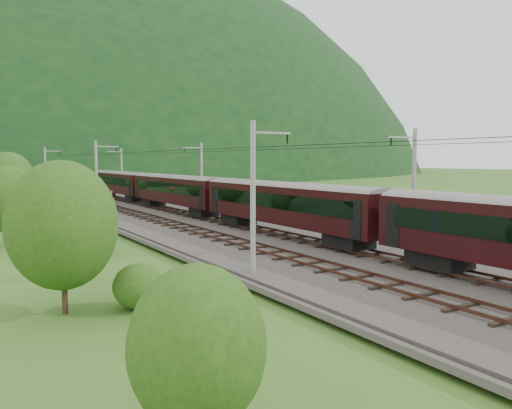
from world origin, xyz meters
TOP-DOWN VIEW (x-y plane):
  - ground at (0.00, 0.00)m, footprint 600.00×600.00m
  - railbed at (0.00, 10.00)m, footprint 14.00×220.00m
  - track_left at (-2.40, 10.00)m, footprint 2.40×220.00m
  - track_right at (2.40, 10.00)m, footprint 2.40×220.00m
  - catenary_left at (-6.12, 32.00)m, footprint 2.54×192.28m
  - catenary_right at (6.12, 32.00)m, footprint 2.54×192.28m
  - overhead_wires at (0.00, 10.00)m, footprint 4.83×198.00m
  - train at (2.40, 19.89)m, footprint 2.83×135.66m
  - hazard_post_near at (-0.67, 55.96)m, footprint 0.16×0.16m
  - hazard_post_far at (0.17, 49.12)m, footprint 0.17×0.17m
  - signal at (-3.86, 40.36)m, footprint 0.26×0.26m
  - vegetation_left at (-14.97, 18.41)m, footprint 12.98×140.19m
  - vegetation_right at (13.09, -0.08)m, footprint 3.63×89.44m

SIDE VIEW (x-z plane):
  - ground at x=0.00m, z-range 0.00..0.00m
  - railbed at x=0.00m, z-range 0.00..0.30m
  - track_left at x=-2.40m, z-range 0.24..0.51m
  - track_right at x=2.40m, z-range 0.24..0.51m
  - hazard_post_near at x=-0.67m, z-range 0.30..1.84m
  - hazard_post_far at x=0.17m, z-range 0.30..1.94m
  - vegetation_right at x=13.09m, z-range -0.24..2.91m
  - signal at x=-3.86m, z-range 0.50..2.82m
  - vegetation_left at x=-14.97m, z-range -0.60..6.43m
  - train at x=2.40m, z-range 0.92..5.83m
  - catenary_left at x=-6.12m, z-range 0.50..8.50m
  - catenary_right at x=6.12m, z-range 0.50..8.50m
  - overhead_wires at x=0.00m, z-range 7.08..7.12m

